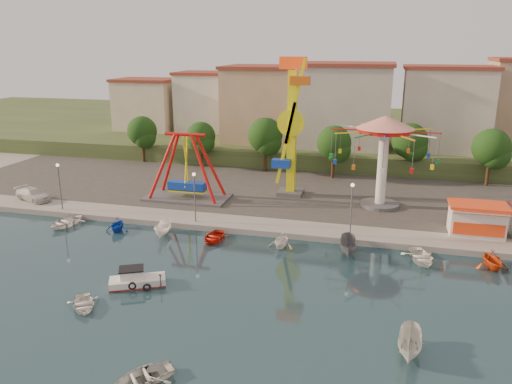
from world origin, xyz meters
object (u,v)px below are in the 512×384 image
(wave_swinger, at_px, (384,141))
(rowboat_a, at_px, (83,304))
(van, at_px, (33,194))
(skiff, at_px, (410,344))
(pirate_ship_ride, at_px, (186,168))
(kamikaze_tower, at_px, (292,131))
(cabin_motorboat, at_px, (136,281))

(wave_swinger, bearing_deg, rowboat_a, -125.96)
(rowboat_a, xyz_separation_m, van, (-19.62, 20.03, 1.00))
(skiff, bearing_deg, pirate_ship_ride, 139.34)
(pirate_ship_ride, height_order, skiff, pirate_ship_ride)
(van, bearing_deg, kamikaze_tower, -52.20)
(pirate_ship_ride, xyz_separation_m, wave_swinger, (22.44, 2.82, 3.80))
(kamikaze_tower, bearing_deg, rowboat_a, -108.00)
(cabin_motorboat, bearing_deg, rowboat_a, -141.96)
(cabin_motorboat, xyz_separation_m, van, (-21.63, 15.76, 0.92))
(kamikaze_tower, distance_m, van, 31.75)
(pirate_ship_ride, xyz_separation_m, van, (-17.53, -5.21, -3.07))
(cabin_motorboat, bearing_deg, kamikaze_tower, 46.61)
(pirate_ship_ride, bearing_deg, skiff, -45.35)
(skiff, height_order, van, van)
(wave_swinger, relative_size, van, 2.32)
(pirate_ship_ride, bearing_deg, van, -163.45)
(van, bearing_deg, pirate_ship_ride, -54.16)
(wave_swinger, bearing_deg, kamikaze_tower, 170.47)
(cabin_motorboat, height_order, van, van)
(kamikaze_tower, distance_m, skiff, 33.46)
(kamikaze_tower, bearing_deg, wave_swinger, -9.53)
(pirate_ship_ride, distance_m, cabin_motorboat, 21.74)
(kamikaze_tower, height_order, rowboat_a, kamikaze_tower)
(kamikaze_tower, bearing_deg, van, -161.50)
(cabin_motorboat, xyz_separation_m, rowboat_a, (-2.02, -4.27, -0.08))
(cabin_motorboat, bearing_deg, skiff, -38.11)
(wave_swinger, xyz_separation_m, cabin_motorboat, (-18.33, -23.79, -7.79))
(wave_swinger, distance_m, rowboat_a, 35.54)
(pirate_ship_ride, distance_m, kamikaze_tower, 13.33)
(skiff, distance_m, van, 46.87)
(wave_swinger, relative_size, cabin_motorboat, 2.50)
(kamikaze_tower, relative_size, cabin_motorboat, 3.56)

